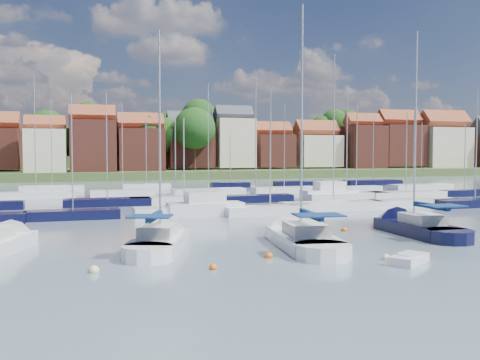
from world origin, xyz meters
name	(u,v)px	position (x,y,z in m)	size (l,w,h in m)	color
ground	(209,197)	(0.00, 40.00, 0.00)	(260.00, 260.00, 0.00)	#4C5A67
sailboat_left	(163,241)	(-11.66, 4.79, 0.36)	(6.13, 10.88, 14.39)	silver
sailboat_centre	(297,237)	(-3.10, 3.54, 0.35)	(4.78, 12.39, 16.37)	silver
sailboat_navy	(407,227)	(6.59, 5.56, 0.36)	(3.28, 11.44, 15.77)	black
sailboat_far	(2,244)	(-21.17, 6.76, 0.34)	(5.84, 10.84, 13.96)	silver
tender	(409,259)	(0.05, -4.14, 0.23)	(2.96, 2.58, 0.59)	silver
buoy_a	(94,273)	(-16.01, -1.48, 0.00)	(0.52, 0.52, 0.52)	beige
buoy_b	(213,269)	(-10.26, -2.53, 0.00)	(0.41, 0.41, 0.41)	#D85914
buoy_c	(269,258)	(-6.55, -0.57, 0.00)	(0.50, 0.50, 0.50)	#D85914
buoy_d	(386,260)	(-0.59, -2.98, 0.00)	(0.46, 0.46, 0.46)	beige
buoy_e	(344,231)	(2.33, 7.26, 0.00)	(0.43, 0.43, 0.43)	#D85914
buoy_g	(423,229)	(8.54, 6.33, 0.00)	(0.47, 0.47, 0.47)	#D85914
marina_field	(234,196)	(1.91, 35.15, 0.43)	(79.62, 41.41, 15.93)	silver
far_shore_town	(143,156)	(2.23, 132.67, 4.61)	(212.46, 90.00, 22.27)	#405229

